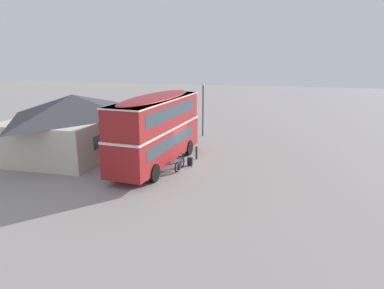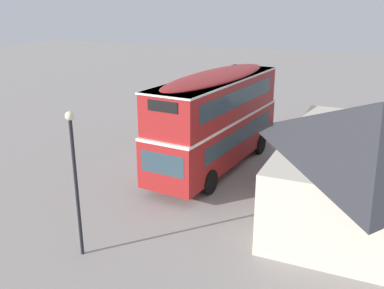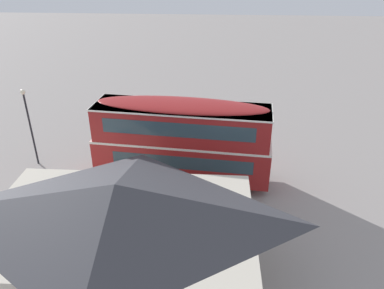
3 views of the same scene
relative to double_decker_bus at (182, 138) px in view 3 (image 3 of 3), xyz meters
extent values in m
plane|color=gray|center=(0.95, -1.05, -2.64)|extent=(120.00, 120.00, 0.00)
cylinder|color=black|center=(3.12, 0.89, -2.09)|extent=(1.12, 0.38, 1.10)
cylinder|color=black|center=(2.89, -1.47, -2.09)|extent=(1.12, 0.38, 1.10)
cylinder|color=black|center=(-2.90, 1.48, -2.09)|extent=(1.12, 0.38, 1.10)
cylinder|color=black|center=(-3.13, -0.89, -2.09)|extent=(1.12, 0.38, 1.10)
cube|color=maroon|center=(-0.01, 0.00, -1.13)|extent=(9.95, 3.43, 2.10)
cube|color=white|center=(-0.01, 0.00, -0.05)|extent=(9.97, 3.45, 0.12)
cube|color=maroon|center=(-0.01, 0.00, 0.93)|extent=(9.65, 3.35, 1.90)
ellipsoid|color=maroon|center=(-0.01, 0.00, 1.96)|extent=(9.45, 3.28, 0.36)
cube|color=#2D424C|center=(4.83, -0.47, -0.88)|extent=(0.26, 2.05, 0.90)
cube|color=black|center=(4.70, -0.45, 1.46)|extent=(0.19, 1.37, 0.44)
cube|color=#2D424C|center=(-0.32, -1.21, -0.83)|extent=(7.58, 0.77, 0.76)
cube|color=#2D424C|center=(-0.12, -1.21, 1.08)|extent=(7.96, 0.81, 0.80)
cube|color=#2D424C|center=(-0.09, 1.25, -0.83)|extent=(7.58, 0.77, 0.76)
cube|color=#2D424C|center=(0.11, 1.21, 1.08)|extent=(7.96, 0.81, 0.80)
cube|color=white|center=(-0.01, 0.00, 1.84)|extent=(9.76, 3.44, 0.08)
torus|color=black|center=(-0.12, -1.80, -2.30)|extent=(0.68, 0.13, 0.68)
torus|color=black|center=(-1.15, -1.71, -2.30)|extent=(0.68, 0.13, 0.68)
cylinder|color=#B2B2B7|center=(-0.12, -1.80, -2.30)|extent=(0.06, 0.10, 0.05)
cylinder|color=#B2B2B7|center=(-1.15, -1.71, -2.30)|extent=(0.06, 0.10, 0.05)
cylinder|color=#234C99|center=(-0.40, -1.77, -2.03)|extent=(0.47, 0.07, 0.68)
cylinder|color=#234C99|center=(-0.47, -1.77, -1.71)|extent=(0.58, 0.08, 0.05)
cylinder|color=#234C99|center=(-0.69, -1.75, -2.04)|extent=(0.18, 0.05, 0.66)
cylinder|color=#234C99|center=(-0.88, -1.74, -2.33)|extent=(0.54, 0.07, 0.09)
cylinder|color=#234C99|center=(-0.95, -1.73, -2.01)|extent=(0.42, 0.06, 0.60)
cylinder|color=#234C99|center=(-0.15, -1.79, -2.00)|extent=(0.09, 0.04, 0.61)
cylinder|color=black|center=(-0.18, -1.79, -1.65)|extent=(0.06, 0.46, 0.03)
ellipsoid|color=black|center=(-0.78, -1.74, -1.68)|extent=(0.27, 0.12, 0.06)
cube|color=black|center=(-1.14, -1.87, -2.28)|extent=(0.29, 0.16, 0.32)
cylinder|color=green|center=(-0.40, -1.77, -2.03)|extent=(0.07, 0.07, 0.18)
cube|color=black|center=(0.41, -2.19, -2.38)|extent=(0.27, 0.34, 0.54)
ellipsoid|color=black|center=(0.41, -2.19, -2.11)|extent=(0.26, 0.33, 0.10)
cube|color=black|center=(0.26, -2.18, -2.46)|extent=(0.05, 0.23, 0.19)
cylinder|color=black|center=(0.54, -2.29, -2.38)|extent=(0.04, 0.04, 0.43)
cylinder|color=black|center=(0.55, -2.11, -2.38)|extent=(0.04, 0.04, 0.43)
cylinder|color=#338CBF|center=(0.00, -2.42, -2.54)|extent=(0.07, 0.07, 0.20)
cylinder|color=black|center=(0.00, -2.42, -2.43)|extent=(0.04, 0.04, 0.03)
cube|color=beige|center=(1.78, 7.29, -1.22)|extent=(10.33, 6.69, 2.85)
pyramid|color=#38383D|center=(1.78, 7.29, 0.98)|extent=(10.74, 7.10, 1.54)
cube|color=#3D2319|center=(1.77, 3.95, -1.59)|extent=(1.10, 0.04, 2.10)
cube|color=#2D424C|center=(-0.81, 3.96, -1.08)|extent=(1.10, 0.04, 0.90)
cube|color=#2D424C|center=(4.35, 3.94, -1.08)|extent=(1.10, 0.04, 0.90)
cylinder|color=black|center=(9.16, -1.18, -0.35)|extent=(0.11, 0.11, 4.59)
sphere|color=#F2E5BF|center=(9.16, -1.18, 2.06)|extent=(0.28, 0.28, 0.28)
cylinder|color=#333338|center=(1.94, -2.28, -2.22)|extent=(0.16, 0.16, 0.85)
sphere|color=#333338|center=(1.94, -2.28, -1.75)|extent=(0.16, 0.16, 0.16)
camera|label=1|loc=(-21.66, -7.78, 4.80)|focal=32.87mm
camera|label=2|loc=(18.71, 7.08, 5.20)|focal=39.46mm
camera|label=3|loc=(-1.76, 18.45, 9.35)|focal=35.14mm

